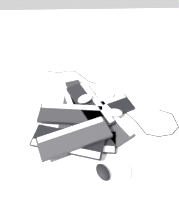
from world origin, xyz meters
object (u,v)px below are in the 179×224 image
(keyboard_8, at_px, (71,114))
(mouse_0, at_px, (114,113))
(keyboard_1, at_px, (81,141))
(keyboard_2, at_px, (106,118))
(mouse_1, at_px, (85,99))
(mouse_3, at_px, (103,172))
(keyboard_4, at_px, (77,102))
(mouse_2, at_px, (125,173))
(keyboard_7, at_px, (74,138))
(keyboard_3, at_px, (103,111))
(keyboard_6, at_px, (68,142))
(keyboard_5, at_px, (90,105))
(keyboard_0, at_px, (71,120))

(keyboard_8, relative_size, mouse_0, 4.11)
(keyboard_1, height_order, keyboard_2, same)
(keyboard_2, distance_m, mouse_1, 0.20)
(keyboard_8, xyz_separation_m, mouse_3, (-0.19, 0.40, -0.02))
(keyboard_4, xyz_separation_m, mouse_3, (-0.15, 0.54, 0.01))
(keyboard_1, bearing_deg, keyboard_8, -71.58)
(mouse_2, xyz_separation_m, mouse_3, (0.13, -0.01, 0.00))
(keyboard_8, height_order, mouse_1, mouse_1)
(mouse_0, bearing_deg, keyboard_7, -139.36)
(keyboard_7, bearing_deg, keyboard_4, -91.46)
(keyboard_3, relative_size, mouse_2, 4.21)
(keyboard_6, bearing_deg, keyboard_3, -131.57)
(keyboard_2, bearing_deg, mouse_0, -162.28)
(keyboard_5, relative_size, mouse_1, 4.18)
(mouse_3, bearing_deg, keyboard_2, -35.31)
(keyboard_2, bearing_deg, keyboard_5, -42.24)
(mouse_3, bearing_deg, mouse_1, -18.17)
(keyboard_3, bearing_deg, keyboard_6, 48.43)
(keyboard_0, distance_m, keyboard_1, 0.18)
(keyboard_1, relative_size, keyboard_7, 0.97)
(keyboard_4, distance_m, keyboard_7, 0.34)
(keyboard_5, relative_size, mouse_2, 4.18)
(keyboard_0, distance_m, mouse_3, 0.42)
(keyboard_1, bearing_deg, mouse_3, 120.72)
(keyboard_3, height_order, keyboard_7, keyboard_7)
(keyboard_1, bearing_deg, keyboard_7, 15.52)
(keyboard_4, distance_m, mouse_1, 0.09)
(keyboard_4, bearing_deg, mouse_1, 156.44)
(mouse_1, relative_size, mouse_3, 1.00)
(mouse_1, bearing_deg, keyboard_1, -127.30)
(keyboard_2, bearing_deg, keyboard_7, 41.38)
(keyboard_3, xyz_separation_m, keyboard_4, (0.18, -0.09, 0.00))
(keyboard_3, distance_m, keyboard_4, 0.20)
(keyboard_0, xyz_separation_m, keyboard_5, (-0.13, -0.11, 0.03))
(keyboard_2, xyz_separation_m, keyboard_6, (0.25, 0.20, 0.03))
(keyboard_6, bearing_deg, keyboard_2, -141.78)
(mouse_2, height_order, mouse_3, same)
(keyboard_1, xyz_separation_m, keyboard_3, (-0.15, -0.24, 0.00))
(keyboard_1, distance_m, keyboard_5, 0.28)
(mouse_0, bearing_deg, keyboard_2, -158.79)
(keyboard_6, bearing_deg, mouse_3, 137.57)
(keyboard_2, height_order, mouse_0, mouse_0)
(keyboard_3, height_order, keyboard_5, keyboard_5)
(keyboard_6, xyz_separation_m, mouse_3, (-0.20, 0.19, -0.02))
(mouse_0, relative_size, mouse_1, 1.00)
(keyboard_5, bearing_deg, keyboard_7, 70.44)
(mouse_2, bearing_deg, mouse_3, -80.47)
(keyboard_8, bearing_deg, keyboard_5, -147.94)
(keyboard_3, bearing_deg, keyboard_0, 19.05)
(keyboard_5, height_order, mouse_0, mouse_0)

